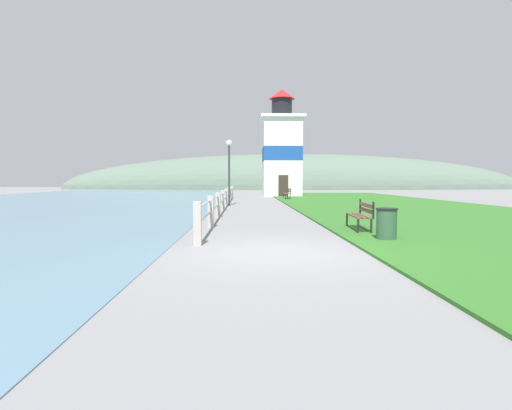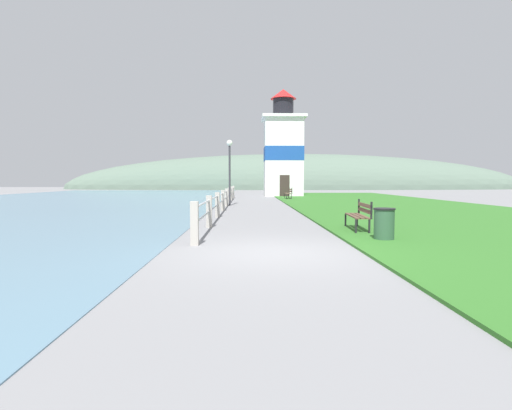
{
  "view_description": "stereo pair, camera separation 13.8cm",
  "coord_description": "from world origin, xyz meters",
  "px_view_note": "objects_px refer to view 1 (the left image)",
  "views": [
    {
      "loc": [
        -0.67,
        -8.38,
        1.55
      ],
      "look_at": [
        -0.13,
        11.44,
        0.3
      ],
      "focal_mm": 28.0,
      "sensor_mm": 36.0,
      "label": 1
    },
    {
      "loc": [
        -0.53,
        -8.38,
        1.55
      ],
      "look_at": [
        -0.13,
        11.44,
        0.3
      ],
      "focal_mm": 28.0,
      "sensor_mm": 36.0,
      "label": 2
    }
  ],
  "objects_px": {
    "lighthouse": "(282,151)",
    "lamp_post": "(229,160)",
    "trash_bin": "(386,225)",
    "park_bench_midway": "(288,193)",
    "park_bench_near": "(361,214)"
  },
  "relations": [
    {
      "from": "trash_bin",
      "to": "lamp_post",
      "type": "relative_size",
      "value": 0.21
    },
    {
      "from": "park_bench_midway",
      "to": "park_bench_near",
      "type": "bearing_deg",
      "value": 89.56
    },
    {
      "from": "lighthouse",
      "to": "lamp_post",
      "type": "relative_size",
      "value": 2.56
    },
    {
      "from": "park_bench_near",
      "to": "trash_bin",
      "type": "bearing_deg",
      "value": 95.98
    },
    {
      "from": "park_bench_midway",
      "to": "lamp_post",
      "type": "relative_size",
      "value": 0.45
    },
    {
      "from": "lamp_post",
      "to": "park_bench_midway",
      "type": "bearing_deg",
      "value": 60.2
    },
    {
      "from": "park_bench_midway",
      "to": "trash_bin",
      "type": "height_order",
      "value": "park_bench_midway"
    },
    {
      "from": "park_bench_midway",
      "to": "lighthouse",
      "type": "height_order",
      "value": "lighthouse"
    },
    {
      "from": "lighthouse",
      "to": "lamp_post",
      "type": "distance_m",
      "value": 14.76
    },
    {
      "from": "park_bench_midway",
      "to": "lamp_post",
      "type": "xyz_separation_m",
      "value": [
        -4.39,
        -7.67,
        2.2
      ]
    },
    {
      "from": "lamp_post",
      "to": "trash_bin",
      "type": "bearing_deg",
      "value": -72.47
    },
    {
      "from": "lighthouse",
      "to": "trash_bin",
      "type": "bearing_deg",
      "value": -89.85
    },
    {
      "from": "trash_bin",
      "to": "lamp_post",
      "type": "height_order",
      "value": "lamp_post"
    },
    {
      "from": "lamp_post",
      "to": "park_bench_near",
      "type": "bearing_deg",
      "value": -70.18
    },
    {
      "from": "park_bench_midway",
      "to": "lamp_post",
      "type": "bearing_deg",
      "value": 59.53
    }
  ]
}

